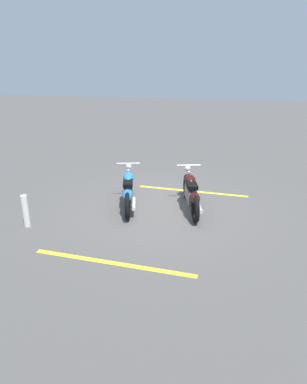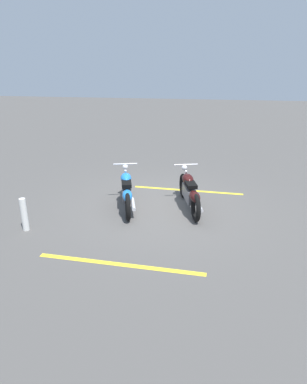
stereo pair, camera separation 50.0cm
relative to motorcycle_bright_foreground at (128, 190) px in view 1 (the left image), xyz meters
The scene contains 6 objects.
ground_plane 0.92m from the motorcycle_bright_foreground, 104.15° to the left, with size 60.00×60.00×0.00m, color #514F4C.
motorcycle_bright_foreground is the anchor object (origin of this frame).
motorcycle_dark_foreground 1.60m from the motorcycle_bright_foreground, 97.99° to the left, with size 2.17×0.85×1.04m.
bollard_post 2.51m from the motorcycle_bright_foreground, 49.63° to the right, with size 0.14×0.14×0.76m, color white.
parking_stripe_near 2.17m from the motorcycle_bright_foreground, 137.60° to the left, with size 3.20×0.12×0.01m, color yellow.
parking_stripe_mid 2.69m from the motorcycle_bright_foreground, 11.49° to the left, with size 3.20×0.12×0.01m, color yellow.
Camera 1 is at (7.85, 1.83, 3.46)m, focal length 31.47 mm.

